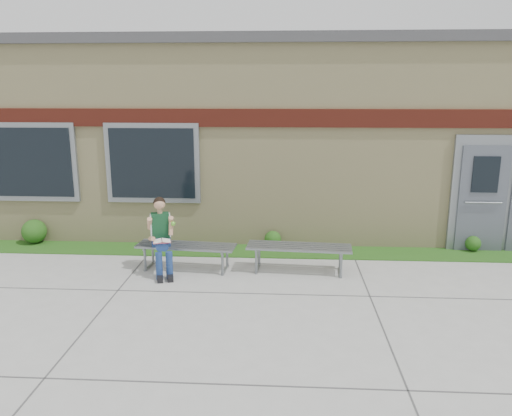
{
  "coord_description": "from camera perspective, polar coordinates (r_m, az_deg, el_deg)",
  "views": [
    {
      "loc": [
        -0.35,
        -6.82,
        3.14
      ],
      "look_at": [
        -0.85,
        1.7,
        1.11
      ],
      "focal_mm": 35.0,
      "sensor_mm": 36.0,
      "label": 1
    }
  ],
  "objects": [
    {
      "name": "grass_strip",
      "position": [
        9.93,
        5.23,
        -5.02
      ],
      "size": [
        16.0,
        0.8,
        0.02
      ],
      "primitive_type": "cube",
      "color": "#1F5416",
      "rests_on": "ground"
    },
    {
      "name": "bench_left",
      "position": [
        8.98,
        -7.98,
        -4.82
      ],
      "size": [
        1.79,
        0.65,
        0.46
      ],
      "rotation": [
        0.0,
        0.0,
        -0.1
      ],
      "color": "slate",
      "rests_on": "ground"
    },
    {
      "name": "school_building",
      "position": [
        12.85,
        4.97,
        8.73
      ],
      "size": [
        16.2,
        6.22,
        4.2
      ],
      "color": "beige",
      "rests_on": "ground"
    },
    {
      "name": "girl",
      "position": [
        8.79,
        -10.77,
        -2.99
      ],
      "size": [
        0.56,
        0.83,
        1.33
      ],
      "rotation": [
        0.0,
        0.0,
        0.29
      ],
      "color": "navy",
      "rests_on": "ground"
    },
    {
      "name": "shrub_east",
      "position": [
        10.79,
        23.56,
        -3.73
      ],
      "size": [
        0.3,
        0.3,
        0.3
      ],
      "primitive_type": "sphere",
      "color": "#1F5416",
      "rests_on": "grass_strip"
    },
    {
      "name": "bench_right",
      "position": [
        8.81,
        4.93,
        -5.0
      ],
      "size": [
        1.85,
        0.63,
        0.47
      ],
      "rotation": [
        0.0,
        0.0,
        -0.07
      ],
      "color": "slate",
      "rests_on": "ground"
    },
    {
      "name": "ground",
      "position": [
        7.52,
        5.83,
        -11.37
      ],
      "size": [
        80.0,
        80.0,
        0.0
      ],
      "primitive_type": "plane",
      "color": "#9E9E99",
      "rests_on": "ground"
    },
    {
      "name": "shrub_mid",
      "position": [
        10.11,
        1.93,
        -3.57
      ],
      "size": [
        0.34,
        0.34,
        0.34
      ],
      "primitive_type": "sphere",
      "color": "#1F5416",
      "rests_on": "grass_strip"
    },
    {
      "name": "shrub_west",
      "position": [
        11.35,
        -24.02,
        -2.45
      ],
      "size": [
        0.5,
        0.5,
        0.5
      ],
      "primitive_type": "sphere",
      "color": "#1F5416",
      "rests_on": "grass_strip"
    }
  ]
}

